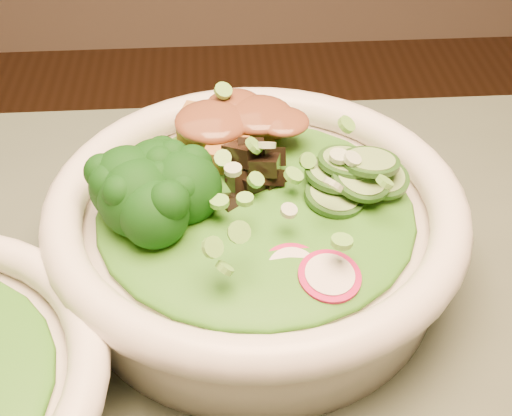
{
  "coord_description": "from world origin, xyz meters",
  "views": [
    {
      "loc": [
        -0.17,
        -0.25,
        1.15
      ],
      "look_at": [
        -0.14,
        0.15,
        0.82
      ],
      "focal_mm": 50.0,
      "sensor_mm": 36.0,
      "label": 1
    }
  ],
  "objects": [
    {
      "name": "tofu_cubes",
      "position": [
        -0.15,
        0.22,
        0.83
      ],
      "size": [
        0.11,
        0.09,
        0.04
      ],
      "primitive_type": null,
      "rotation": [
        0.0,
        0.0,
        0.2
      ],
      "color": "#A66E37",
      "rests_on": "salad_bowl"
    },
    {
      "name": "salad_bowl",
      "position": [
        -0.14,
        0.15,
        0.79
      ],
      "size": [
        0.31,
        0.31,
        0.08
      ],
      "rotation": [
        0.0,
        0.0,
        0.2
      ],
      "color": "white",
      "rests_on": "dining_table"
    },
    {
      "name": "lettuce_bed",
      "position": [
        -0.14,
        0.15,
        0.82
      ],
      "size": [
        0.23,
        0.23,
        0.03
      ],
      "primitive_type": "ellipsoid",
      "color": "#2B5D13",
      "rests_on": "salad_bowl"
    },
    {
      "name": "peanut_sauce",
      "position": [
        -0.15,
        0.22,
        0.85
      ],
      "size": [
        0.08,
        0.06,
        0.02
      ],
      "primitive_type": "ellipsoid",
      "color": "brown",
      "rests_on": "tofu_cubes"
    },
    {
      "name": "radish_slices",
      "position": [
        -0.12,
        0.08,
        0.82
      ],
      "size": [
        0.13,
        0.07,
        0.02
      ],
      "primitive_type": null,
      "rotation": [
        0.0,
        0.0,
        0.2
      ],
      "color": "#AC0D44",
      "rests_on": "salad_bowl"
    },
    {
      "name": "broccoli_florets",
      "position": [
        -0.21,
        0.13,
        0.84
      ],
      "size": [
        0.11,
        0.1,
        0.05
      ],
      "primitive_type": null,
      "rotation": [
        0.0,
        0.0,
        0.2
      ],
      "color": "black",
      "rests_on": "salad_bowl"
    },
    {
      "name": "scallion_garnish",
      "position": [
        -0.14,
        0.15,
        0.85
      ],
      "size": [
        0.22,
        0.22,
        0.03
      ],
      "primitive_type": null,
      "color": "#65B03E",
      "rests_on": "salad_bowl"
    },
    {
      "name": "mushroom_heap",
      "position": [
        -0.14,
        0.16,
        0.83
      ],
      "size": [
        0.09,
        0.09,
        0.05
      ],
      "primitive_type": null,
      "rotation": [
        0.0,
        0.0,
        0.2
      ],
      "color": "black",
      "rests_on": "salad_bowl"
    },
    {
      "name": "cucumber_slices",
      "position": [
        -0.07,
        0.16,
        0.83
      ],
      "size": [
        0.09,
        0.09,
        0.04
      ],
      "primitive_type": null,
      "rotation": [
        0.0,
        0.0,
        0.2
      ],
      "color": "#8CB966",
      "rests_on": "salad_bowl"
    }
  ]
}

